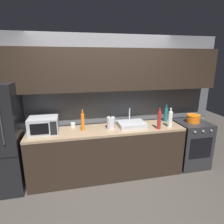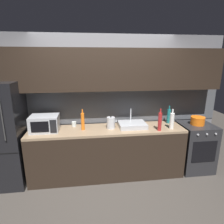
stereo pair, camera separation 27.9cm
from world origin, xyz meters
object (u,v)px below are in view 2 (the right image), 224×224
Objects in this scene: cooking_pot at (198,121)px; wine_bottle_orange at (83,121)px; wine_bottle_white at (172,121)px; refrigerator at (2,135)px; mug_clear at (74,124)px; wine_bottle_teal at (169,116)px; oven_range at (195,147)px; kettle at (111,123)px; wine_bottle_red at (160,121)px; microwave at (45,123)px.

wine_bottle_orange is at bearing 179.94° from cooking_pot.
wine_bottle_orange is at bearing 174.62° from wine_bottle_white.
mug_clear is (1.15, 0.19, 0.07)m from refrigerator.
oven_range is at bearing -17.62° from wine_bottle_teal.
cooking_pot is (2.10, -0.00, -0.08)m from wine_bottle_orange.
mug_clear is 2.27m from cooking_pot.
kettle is 0.62× the size of wine_bottle_orange.
wine_bottle_teal is 1.34× the size of cooking_pot.
cooking_pot is at bearing 14.03° from wine_bottle_red.
wine_bottle_teal is 0.93× the size of wine_bottle_orange.
kettle is 0.83m from wine_bottle_red.
microwave is 2.17m from wine_bottle_white.
wine_bottle_white is at bearing -4.24° from microwave.
kettle is at bearing -15.77° from mug_clear.
wine_bottle_orange is 4.11× the size of mug_clear.
wine_bottle_orange is (1.31, 0.00, 0.18)m from refrigerator.
kettle is at bearing 179.60° from cooking_pot.
microwave is at bearing 179.59° from oven_range.
wine_bottle_orange is (0.63, -0.02, 0.02)m from microwave.
microwave is 1.37× the size of wine_bottle_teal.
kettle is at bearing 1.07° from wine_bottle_orange.
wine_bottle_white is (0.24, 0.06, -0.02)m from wine_bottle_red.
kettle is (-1.62, 0.01, 0.55)m from oven_range.
oven_range is 2.36× the size of wine_bottle_red.
wine_bottle_red is (-0.32, -0.36, 0.02)m from wine_bottle_teal.
wine_bottle_orange is (-1.60, -0.16, 0.01)m from wine_bottle_teal.
refrigerator reaches higher than mug_clear.
cooking_pot is (0.50, -0.16, -0.06)m from wine_bottle_teal.
refrigerator is 0.70m from microwave.
refrigerator reaches higher than kettle.
refrigerator reaches higher than wine_bottle_red.
wine_bottle_white is (2.16, -0.16, 0.01)m from microwave.
oven_range is 0.84m from wine_bottle_white.
refrigerator is 2.85m from wine_bottle_white.
microwave is at bearing 1.55° from refrigerator.
microwave is 2.73m from cooking_pot.
wine_bottle_orange is 1.44× the size of cooking_pot.
wine_bottle_orange reaches higher than microwave.
refrigerator is at bearing -179.63° from kettle.
wine_bottle_white is at bearing 14.18° from wine_bottle_red.
mug_clear is at bearing 20.62° from microwave.
oven_range is at bearing -14.53° from cooking_pot.
refrigerator reaches higher than wine_bottle_white.
mug_clear is (-1.45, 0.40, -0.12)m from wine_bottle_red.
wine_bottle_white reaches higher than kettle.
kettle reaches higher than oven_range.
wine_bottle_white is at bearing -5.38° from wine_bottle_orange.
kettle is 0.59× the size of wine_bottle_red.
kettle is (1.11, -0.01, -0.03)m from microwave.
cooking_pot is (0.57, 0.14, -0.07)m from wine_bottle_white.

